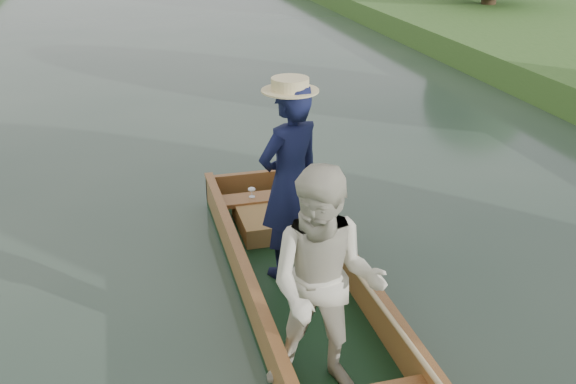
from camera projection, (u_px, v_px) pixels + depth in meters
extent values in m
plane|color=#283D30|center=(304.00, 310.00, 6.00)|extent=(120.00, 120.00, 0.00)
cube|color=black|center=(305.00, 306.00, 5.99)|extent=(1.10, 5.00, 0.08)
cube|color=#96622E|center=(251.00, 296.00, 5.78)|extent=(0.08, 5.00, 0.32)
cube|color=#96622E|center=(357.00, 280.00, 6.02)|extent=(0.08, 5.00, 0.32)
cube|color=#96622E|center=(250.00, 184.00, 8.07)|extent=(1.10, 0.08, 0.32)
cube|color=#96622E|center=(250.00, 279.00, 5.71)|extent=(0.10, 5.00, 0.04)
cube|color=#96622E|center=(358.00, 264.00, 5.95)|extent=(0.10, 5.00, 0.04)
cube|color=#96622E|center=(260.00, 198.00, 7.55)|extent=(0.94, 0.30, 0.05)
imported|color=#121639|center=(290.00, 183.00, 6.08)|extent=(0.84, 0.72, 1.95)
cylinder|color=beige|center=(290.00, 87.00, 5.69)|extent=(0.52, 0.52, 0.12)
imported|color=beige|center=(325.00, 286.00, 4.58)|extent=(1.08, 0.98, 1.81)
cube|color=#AB6637|center=(275.00, 218.00, 7.32)|extent=(0.85, 0.90, 0.22)
sphere|color=tan|center=(300.00, 202.00, 7.21)|extent=(0.19, 0.19, 0.19)
sphere|color=tan|center=(300.00, 191.00, 7.14)|extent=(0.14, 0.14, 0.14)
sphere|color=tan|center=(296.00, 187.00, 7.10)|extent=(0.05, 0.05, 0.05)
sphere|color=tan|center=(305.00, 186.00, 7.13)|extent=(0.05, 0.05, 0.05)
sphere|color=tan|center=(302.00, 194.00, 7.10)|extent=(0.06, 0.06, 0.06)
sphere|color=tan|center=(293.00, 201.00, 7.16)|extent=(0.07, 0.07, 0.07)
sphere|color=tan|center=(308.00, 200.00, 7.20)|extent=(0.07, 0.07, 0.07)
sphere|color=tan|center=(297.00, 210.00, 7.20)|extent=(0.08, 0.08, 0.08)
sphere|color=tan|center=(305.00, 209.00, 7.23)|extent=(0.08, 0.08, 0.08)
cylinder|color=silver|center=(252.00, 197.00, 7.52)|extent=(0.07, 0.07, 0.01)
cylinder|color=silver|center=(252.00, 194.00, 7.50)|extent=(0.01, 0.01, 0.08)
ellipsoid|color=silver|center=(252.00, 189.00, 7.48)|extent=(0.09, 0.09, 0.05)
cylinder|color=tan|center=(364.00, 282.00, 5.59)|extent=(0.04, 4.33, 0.20)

